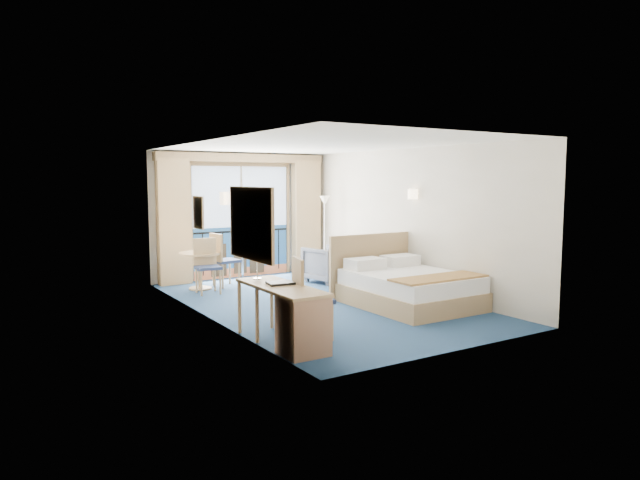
{
  "coord_description": "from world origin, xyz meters",
  "views": [
    {
      "loc": [
        -5.1,
        -8.2,
        2.11
      ],
      "look_at": [
        0.14,
        0.2,
        1.07
      ],
      "focal_mm": 32.0,
      "sensor_mm": 36.0,
      "label": 1
    }
  ],
  "objects_px": {
    "desk_chair": "(307,293)",
    "table_chair_a": "(222,257)",
    "nightstand": "(390,276)",
    "floor_lamp": "(325,215)",
    "round_table": "(200,261)",
    "table_chair_b": "(207,262)",
    "desk": "(298,319)",
    "armchair": "(328,264)",
    "bed": "(407,287)"
  },
  "relations": [
    {
      "from": "desk_chair",
      "to": "table_chair_a",
      "type": "bearing_deg",
      "value": 8.12
    },
    {
      "from": "nightstand",
      "to": "floor_lamp",
      "type": "relative_size",
      "value": 0.32
    },
    {
      "from": "round_table",
      "to": "table_chair_b",
      "type": "bearing_deg",
      "value": -92.4
    },
    {
      "from": "desk",
      "to": "round_table",
      "type": "height_order",
      "value": "desk"
    },
    {
      "from": "desk",
      "to": "table_chair_b",
      "type": "height_order",
      "value": "table_chair_b"
    },
    {
      "from": "desk_chair",
      "to": "armchair",
      "type": "bearing_deg",
      "value": -21.67
    },
    {
      "from": "bed",
      "to": "round_table",
      "type": "relative_size",
      "value": 2.7
    },
    {
      "from": "desk",
      "to": "armchair",
      "type": "bearing_deg",
      "value": 53.11
    },
    {
      "from": "bed",
      "to": "nightstand",
      "type": "bearing_deg",
      "value": 63.08
    },
    {
      "from": "armchair",
      "to": "table_chair_b",
      "type": "distance_m",
      "value": 2.56
    },
    {
      "from": "nightstand",
      "to": "armchair",
      "type": "bearing_deg",
      "value": 110.97
    },
    {
      "from": "armchair",
      "to": "round_table",
      "type": "distance_m",
      "value": 2.61
    },
    {
      "from": "table_chair_a",
      "to": "desk",
      "type": "bearing_deg",
      "value": 162.44
    },
    {
      "from": "table_chair_a",
      "to": "table_chair_b",
      "type": "distance_m",
      "value": 0.63
    },
    {
      "from": "armchair",
      "to": "round_table",
      "type": "height_order",
      "value": "armchair"
    },
    {
      "from": "desk_chair",
      "to": "table_chair_a",
      "type": "relative_size",
      "value": 1.03
    },
    {
      "from": "nightstand",
      "to": "armchair",
      "type": "relative_size",
      "value": 0.69
    },
    {
      "from": "nightstand",
      "to": "desk",
      "type": "distance_m",
      "value": 4.29
    },
    {
      "from": "round_table",
      "to": "table_chair_b",
      "type": "xyz_separation_m",
      "value": [
        -0.02,
        -0.41,
        0.03
      ]
    },
    {
      "from": "floor_lamp",
      "to": "table_chair_a",
      "type": "height_order",
      "value": "floor_lamp"
    },
    {
      "from": "round_table",
      "to": "table_chair_b",
      "type": "height_order",
      "value": "table_chair_b"
    },
    {
      "from": "armchair",
      "to": "desk_chair",
      "type": "height_order",
      "value": "desk_chair"
    },
    {
      "from": "armchair",
      "to": "round_table",
      "type": "bearing_deg",
      "value": -25.99
    },
    {
      "from": "floor_lamp",
      "to": "desk",
      "type": "height_order",
      "value": "floor_lamp"
    },
    {
      "from": "round_table",
      "to": "table_chair_a",
      "type": "height_order",
      "value": "table_chair_a"
    },
    {
      "from": "round_table",
      "to": "table_chair_a",
      "type": "xyz_separation_m",
      "value": [
        0.45,
        -0.0,
        0.06
      ]
    },
    {
      "from": "desk",
      "to": "round_table",
      "type": "xyz_separation_m",
      "value": [
        0.41,
        4.56,
        0.12
      ]
    },
    {
      "from": "round_table",
      "to": "table_chair_b",
      "type": "distance_m",
      "value": 0.42
    },
    {
      "from": "desk_chair",
      "to": "table_chair_a",
      "type": "xyz_separation_m",
      "value": [
        0.47,
        4.1,
        -0.02
      ]
    },
    {
      "from": "desk_chair",
      "to": "round_table",
      "type": "relative_size",
      "value": 1.37
    },
    {
      "from": "floor_lamp",
      "to": "table_chair_b",
      "type": "bearing_deg",
      "value": -169.7
    },
    {
      "from": "nightstand",
      "to": "desk",
      "type": "relative_size",
      "value": 0.35
    },
    {
      "from": "armchair",
      "to": "floor_lamp",
      "type": "xyz_separation_m",
      "value": [
        0.41,
        0.76,
        0.96
      ]
    },
    {
      "from": "table_chair_a",
      "to": "floor_lamp",
      "type": "bearing_deg",
      "value": -93.92
    },
    {
      "from": "nightstand",
      "to": "table_chair_a",
      "type": "height_order",
      "value": "table_chair_a"
    },
    {
      "from": "armchair",
      "to": "table_chair_b",
      "type": "bearing_deg",
      "value": -16.87
    },
    {
      "from": "armchair",
      "to": "round_table",
      "type": "xyz_separation_m",
      "value": [
        -2.53,
        0.64,
        0.17
      ]
    },
    {
      "from": "armchair",
      "to": "desk_chair",
      "type": "bearing_deg",
      "value": 41.93
    },
    {
      "from": "table_chair_b",
      "to": "table_chair_a",
      "type": "bearing_deg",
      "value": 46.52
    },
    {
      "from": "bed",
      "to": "table_chair_a",
      "type": "xyz_separation_m",
      "value": [
        -2.0,
        3.23,
        0.28
      ]
    },
    {
      "from": "bed",
      "to": "desk_chair",
      "type": "relative_size",
      "value": 1.96
    },
    {
      "from": "floor_lamp",
      "to": "armchair",
      "type": "bearing_deg",
      "value": -118.2
    },
    {
      "from": "table_chair_a",
      "to": "table_chair_b",
      "type": "relative_size",
      "value": 1.05
    },
    {
      "from": "floor_lamp",
      "to": "table_chair_a",
      "type": "distance_m",
      "value": 2.59
    },
    {
      "from": "table_chair_b",
      "to": "desk",
      "type": "bearing_deg",
      "value": -90.03
    },
    {
      "from": "armchair",
      "to": "desk",
      "type": "height_order",
      "value": "desk"
    },
    {
      "from": "armchair",
      "to": "table_chair_b",
      "type": "relative_size",
      "value": 0.81
    },
    {
      "from": "nightstand",
      "to": "table_chair_b",
      "type": "relative_size",
      "value": 0.56
    },
    {
      "from": "floor_lamp",
      "to": "desk_chair",
      "type": "relative_size",
      "value": 1.61
    },
    {
      "from": "bed",
      "to": "desk",
      "type": "relative_size",
      "value": 1.32
    }
  ]
}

